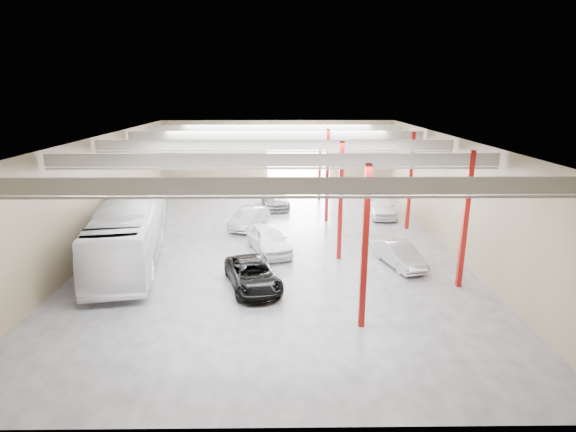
{
  "coord_description": "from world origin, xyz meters",
  "views": [
    {
      "loc": [
        0.47,
        -27.22,
        9.74
      ],
      "look_at": [
        0.78,
        -0.37,
        2.2
      ],
      "focal_mm": 28.0,
      "sensor_mm": 36.0,
      "label": 1
    }
  ],
  "objects_px": {
    "car_row_c": "(275,198)",
    "car_row_a": "(269,239)",
    "car_right_near": "(400,254)",
    "car_row_b": "(249,218)",
    "car_right_far": "(381,207)",
    "coach_bus": "(131,230)",
    "black_sedan": "(253,275)"
  },
  "relations": [
    {
      "from": "black_sedan",
      "to": "car_right_near",
      "type": "bearing_deg",
      "value": 2.9
    },
    {
      "from": "coach_bus",
      "to": "car_row_b",
      "type": "bearing_deg",
      "value": 34.44
    },
    {
      "from": "car_row_b",
      "to": "coach_bus",
      "type": "bearing_deg",
      "value": -115.89
    },
    {
      "from": "black_sedan",
      "to": "car_right_far",
      "type": "height_order",
      "value": "car_right_far"
    },
    {
      "from": "black_sedan",
      "to": "car_row_b",
      "type": "relative_size",
      "value": 1.12
    },
    {
      "from": "car_right_near",
      "to": "car_row_c",
      "type": "bearing_deg",
      "value": 102.72
    },
    {
      "from": "coach_bus",
      "to": "black_sedan",
      "type": "height_order",
      "value": "coach_bus"
    },
    {
      "from": "black_sedan",
      "to": "car_row_a",
      "type": "height_order",
      "value": "car_row_a"
    },
    {
      "from": "coach_bus",
      "to": "car_right_far",
      "type": "distance_m",
      "value": 19.23
    },
    {
      "from": "car_row_b",
      "to": "car_right_far",
      "type": "relative_size",
      "value": 0.94
    },
    {
      "from": "car_row_c",
      "to": "coach_bus",
      "type": "bearing_deg",
      "value": -130.81
    },
    {
      "from": "coach_bus",
      "to": "car_row_b",
      "type": "distance_m",
      "value": 9.16
    },
    {
      "from": "black_sedan",
      "to": "car_right_near",
      "type": "xyz_separation_m",
      "value": [
        8.23,
        2.84,
        -0.01
      ]
    },
    {
      "from": "coach_bus",
      "to": "car_right_far",
      "type": "xyz_separation_m",
      "value": [
        16.8,
        9.3,
        -1.02
      ]
    },
    {
      "from": "coach_bus",
      "to": "car_row_a",
      "type": "xyz_separation_m",
      "value": [
        8.08,
        1.16,
        -1.0
      ]
    },
    {
      "from": "car_row_b",
      "to": "car_right_near",
      "type": "xyz_separation_m",
      "value": [
        9.14,
        -7.56,
        -0.05
      ]
    },
    {
      "from": "car_row_c",
      "to": "car_right_near",
      "type": "xyz_separation_m",
      "value": [
        7.38,
        -13.67,
        -0.08
      ]
    },
    {
      "from": "car_row_a",
      "to": "car_row_b",
      "type": "relative_size",
      "value": 1.09
    },
    {
      "from": "car_right_near",
      "to": "car_right_far",
      "type": "relative_size",
      "value": 0.88
    },
    {
      "from": "car_row_b",
      "to": "car_row_a",
      "type": "bearing_deg",
      "value": -53.41
    },
    {
      "from": "car_row_c",
      "to": "car_row_a",
      "type": "bearing_deg",
      "value": -98.24
    },
    {
      "from": "coach_bus",
      "to": "black_sedan",
      "type": "distance_m",
      "value": 8.52
    },
    {
      "from": "coach_bus",
      "to": "car_row_c",
      "type": "distance_m",
      "value": 15.0
    },
    {
      "from": "car_row_a",
      "to": "car_row_c",
      "type": "xyz_separation_m",
      "value": [
        0.19,
        11.31,
        -0.06
      ]
    },
    {
      "from": "coach_bus",
      "to": "car_row_b",
      "type": "xyz_separation_m",
      "value": [
        6.5,
        6.36,
        -1.09
      ]
    },
    {
      "from": "car_row_a",
      "to": "black_sedan",
      "type": "bearing_deg",
      "value": -115.58
    },
    {
      "from": "car_row_a",
      "to": "car_row_c",
      "type": "height_order",
      "value": "car_row_a"
    },
    {
      "from": "car_row_b",
      "to": "car_right_near",
      "type": "height_order",
      "value": "car_row_b"
    },
    {
      "from": "car_row_a",
      "to": "car_row_b",
      "type": "height_order",
      "value": "car_row_a"
    },
    {
      "from": "coach_bus",
      "to": "car_row_c",
      "type": "bearing_deg",
      "value": 46.51
    },
    {
      "from": "black_sedan",
      "to": "car_row_c",
      "type": "bearing_deg",
      "value": 70.9
    },
    {
      "from": "car_row_b",
      "to": "car_row_c",
      "type": "distance_m",
      "value": 6.36
    }
  ]
}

